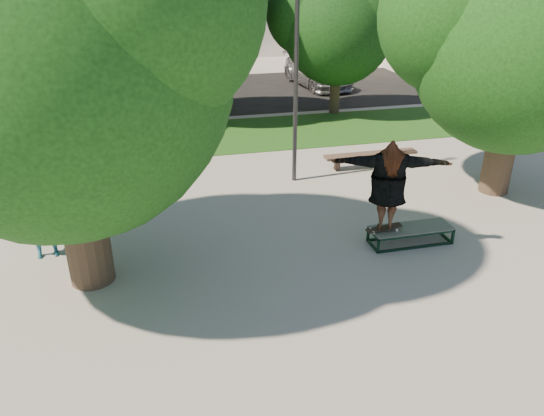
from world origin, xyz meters
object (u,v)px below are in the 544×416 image
object	(u,v)px
car_silver_a	(70,92)
car_silver_b	(317,71)
grind_box	(410,235)
car_dark	(138,87)
tree_left	(48,45)
tree_right	(518,32)
bystander	(41,217)
lamppost	(296,67)
bench	(371,155)
car_grey	(190,77)

from	to	relation	value
car_silver_a	car_silver_b	xyz separation A→B (m)	(11.23, 1.68, 0.03)
grind_box	car_dark	xyz separation A→B (m)	(-5.63, 13.97, 0.54)
tree_left	tree_right	bearing A→B (deg)	11.03
bystander	car_dark	distance (m)	12.86
car_silver_a	car_dark	size ratio (longest dim) A/B	0.90
car_silver_b	grind_box	bearing A→B (deg)	-107.61
tree_left	grind_box	xyz separation A→B (m)	(6.79, -0.18, -4.23)
tree_right	lamppost	size ratio (longest dim) A/B	1.07
bench	bystander	bearing A→B (deg)	-159.58
grind_box	car_silver_a	xyz separation A→B (m)	(-8.37, 13.91, 0.49)
tree_right	lamppost	xyz separation A→B (m)	(-4.92, 1.92, -0.94)
car_silver_a	car_silver_b	world-z (taller)	car_silver_b
bystander	car_silver_b	size ratio (longest dim) A/B	0.37
tree_right	car_silver_a	world-z (taller)	tree_right
tree_right	bystander	distance (m)	11.57
tree_right	grind_box	world-z (taller)	tree_right
tree_left	lamppost	xyz separation A→B (m)	(5.29, 3.91, -1.27)
tree_left	car_silver_b	bearing A→B (deg)	57.94
tree_right	grind_box	size ratio (longest dim) A/B	3.62
lamppost	tree_right	bearing A→B (deg)	-21.28
bystander	car_silver_a	xyz separation A→B (m)	(-0.70, 12.63, -0.22)
bench	car_silver_a	size ratio (longest dim) A/B	0.72
tree_right	car_grey	world-z (taller)	tree_right
bystander	tree_right	bearing A→B (deg)	-2.92
lamppost	grind_box	bearing A→B (deg)	-69.86
bench	car_dark	world-z (taller)	car_dark
tree_left	lamppost	bearing A→B (deg)	36.42
car_grey	car_silver_b	world-z (taller)	car_grey
bystander	car_silver_b	xyz separation A→B (m)	(10.53, 14.32, -0.20)
grind_box	bystander	world-z (taller)	bystander
car_grey	car_silver_b	xyz separation A→B (m)	(6.10, 0.00, -0.00)
bystander	car_dark	xyz separation A→B (m)	(2.04, 12.69, -0.18)
grind_box	car_grey	distance (m)	15.93
car_silver_a	car_grey	bearing A→B (deg)	7.21
lamppost	car_silver_a	size ratio (longest dim) A/B	1.54
tree_left	lamppost	world-z (taller)	tree_left
tree_left	bystander	xyz separation A→B (m)	(-0.88, 1.09, -3.52)
bystander	car_grey	xyz separation A→B (m)	(4.43, 14.32, -0.20)
car_silver_a	car_dark	bearing A→B (deg)	-9.69
tree_left	grind_box	bearing A→B (deg)	-1.56
grind_box	car_grey	world-z (taller)	car_grey
lamppost	bystander	bearing A→B (deg)	-155.47
tree_left	bench	bearing A→B (deg)	29.33
bench	tree_left	bearing A→B (deg)	-151.02
car_dark	car_silver_b	size ratio (longest dim) A/B	0.91
car_dark	bystander	bearing A→B (deg)	-110.94
tree_left	car_grey	world-z (taller)	tree_left
car_grey	lamppost	bearing A→B (deg)	-75.25
tree_right	grind_box	distance (m)	5.63
lamppost	car_silver_a	distance (m)	12.24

